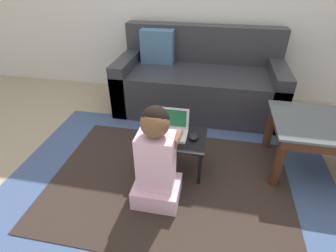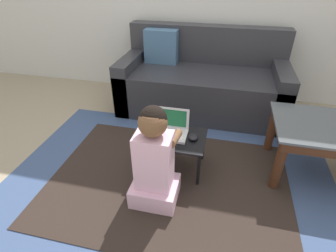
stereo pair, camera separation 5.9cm
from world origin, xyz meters
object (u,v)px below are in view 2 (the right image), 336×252
(couch, at_px, (201,83))
(laptop_desk, at_px, (173,141))
(computer_mouse, at_px, (193,137))
(person_seated, at_px, (154,161))
(laptop, at_px, (168,130))

(couch, relative_size, laptop_desk, 3.54)
(computer_mouse, bearing_deg, person_seated, -119.51)
(person_seated, bearing_deg, laptop_desk, 81.35)
(couch, bearing_deg, laptop, -96.89)
(laptop, bearing_deg, computer_mouse, -6.49)
(laptop_desk, distance_m, person_seated, 0.36)
(laptop_desk, relative_size, person_seated, 0.66)
(laptop_desk, bearing_deg, couch, 85.79)
(computer_mouse, bearing_deg, laptop_desk, -176.06)
(laptop_desk, distance_m, laptop, 0.09)
(couch, xyz_separation_m, laptop, (-0.13, -1.05, 0.04))
(laptop, relative_size, computer_mouse, 3.16)
(laptop, relative_size, person_seated, 0.39)
(person_seated, bearing_deg, laptop, 89.11)
(couch, bearing_deg, computer_mouse, -86.21)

